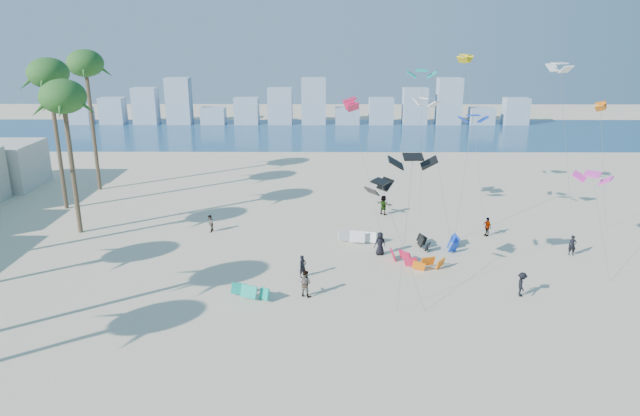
{
  "coord_description": "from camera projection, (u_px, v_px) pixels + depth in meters",
  "views": [
    {
      "loc": [
        3.28,
        -25.03,
        17.49
      ],
      "look_at": [
        3.0,
        16.0,
        4.5
      ],
      "focal_mm": 32.49,
      "sensor_mm": 36.0,
      "label": 1
    }
  ],
  "objects": [
    {
      "name": "kitesurfers_far",
      "position": [
        408.0,
        231.0,
        48.8
      ],
      "size": [
        30.46,
        18.98,
        1.92
      ],
      "color": "black",
      "rests_on": "ground"
    },
    {
      "name": "flying_kites",
      "position": [
        465.0,
        105.0,
        48.05
      ],
      "size": [
        24.18,
        26.11,
        15.42
      ],
      "color": "black",
      "rests_on": "ground"
    },
    {
      "name": "kitesurfer_near",
      "position": [
        303.0,
        266.0,
        41.85
      ],
      "size": [
        0.71,
        0.71,
        1.66
      ],
      "primitive_type": "imported",
      "rotation": [
        0.0,
        0.0,
        0.79
      ],
      "color": "black",
      "rests_on": "ground"
    },
    {
      "name": "distant_skyline",
      "position": [
        300.0,
        107.0,
        106.42
      ],
      "size": [
        85.0,
        3.0,
        8.4
      ],
      "color": "#9EADBF",
      "rests_on": "ground"
    },
    {
      "name": "ocean",
      "position": [
        305.0,
        133.0,
        97.81
      ],
      "size": [
        220.0,
        220.0,
        0.0
      ],
      "primitive_type": "plane",
      "color": "navy",
      "rests_on": "ground"
    },
    {
      "name": "kitesurfer_mid",
      "position": [
        305.0,
        283.0,
        38.87
      ],
      "size": [
        1.12,
        1.03,
        1.86
      ],
      "primitive_type": "imported",
      "rotation": [
        0.0,
        0.0,
        2.68
      ],
      "color": "gray",
      "rests_on": "ground"
    },
    {
      "name": "ground",
      "position": [
        258.0,
        388.0,
        29.17
      ],
      "size": [
        220.0,
        220.0,
        0.0
      ],
      "primitive_type": "plane",
      "color": "beige",
      "rests_on": "ground"
    },
    {
      "name": "grounded_kites",
      "position": [
        381.0,
        254.0,
        45.07
      ],
      "size": [
        17.81,
        12.19,
        1.04
      ],
      "color": "#0EA993",
      "rests_on": "ground"
    }
  ]
}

